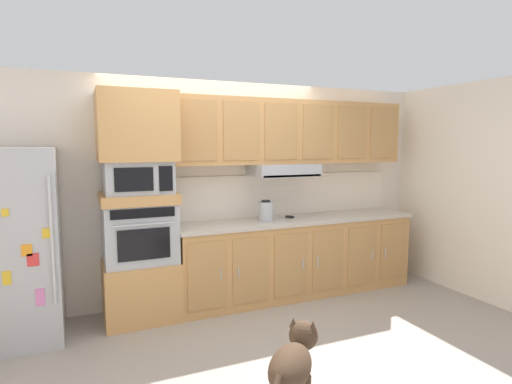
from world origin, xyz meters
name	(u,v)px	position (x,y,z in m)	size (l,w,h in m)	color
ground_plane	(251,331)	(0.00, 0.00, 0.00)	(9.60, 9.60, 0.00)	#9E9389
back_kitchen_wall	(214,190)	(0.00, 1.11, 1.25)	(6.20, 0.12, 2.50)	silver
side_panel_right	(467,190)	(2.80, 0.00, 1.25)	(0.12, 7.10, 2.50)	white
refrigerator	(14,246)	(-2.01, 0.68, 0.88)	(0.76, 0.73, 1.76)	#ADADB2
oven_base_cabinet	(141,289)	(-0.91, 0.75, 0.30)	(0.74, 0.62, 0.60)	tan
built_in_oven	(140,232)	(-0.91, 0.75, 0.90)	(0.70, 0.62, 0.60)	#A8AAAF
appliance_mid_shelf	(139,198)	(-0.91, 0.75, 1.25)	(0.74, 0.62, 0.10)	tan
microwave	(138,177)	(-0.91, 0.75, 1.46)	(0.64, 0.54, 0.32)	#A8AAAF
appliance_upper_cabinet	(136,127)	(-0.91, 0.75, 1.96)	(0.74, 0.62, 0.68)	tan
lower_cabinet_run	(297,257)	(0.91, 0.75, 0.44)	(2.89, 0.63, 0.88)	tan
countertop_slab	(297,220)	(0.91, 0.75, 0.90)	(2.93, 0.64, 0.04)	#BCB2A3
backsplash_panel	(286,194)	(0.91, 1.04, 1.17)	(2.93, 0.02, 0.50)	white
upper_cabinet_with_hood	(292,135)	(0.90, 0.87, 1.90)	(2.89, 0.48, 0.88)	tan
screwdriver	(290,217)	(0.84, 0.79, 0.93)	(0.17, 0.17, 0.03)	black
electric_kettle	(266,211)	(0.48, 0.70, 1.03)	(0.17, 0.17, 0.24)	#A8AAAF
dog	(293,363)	(-0.25, -1.31, 0.40)	(0.62, 0.63, 0.59)	#473323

